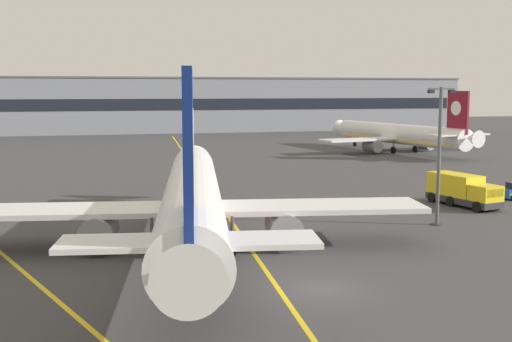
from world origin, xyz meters
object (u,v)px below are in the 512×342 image
Objects in this scene: service_truck_baggage_yellow at (462,190)px; safety_cone_by_nose_gear at (176,206)px; airliner_foreground at (192,200)px; airliner_background at (399,135)px; apron_lamp_post at (439,153)px.

service_truck_baggage_yellow reaches higher than safety_cone_by_nose_gear.
airliner_foreground is 74.70m from airliner_background.
airliner_foreground reaches higher than service_truck_baggage_yellow.
apron_lamp_post is at bearing -133.30° from service_truck_baggage_yellow.
airliner_foreground is at bearing -171.57° from apron_lamp_post.
apron_lamp_post reaches higher than airliner_background.
airliner_foreground reaches higher than safety_cone_by_nose_gear.
airliner_foreground is at bearing -93.30° from safety_cone_by_nose_gear.
apron_lamp_post reaches higher than service_truck_baggage_yellow.
airliner_foreground reaches higher than airliner_background.
apron_lamp_post is 1.38× the size of service_truck_baggage_yellow.
service_truck_baggage_yellow is (-18.51, -49.23, -1.58)m from airliner_background.
airliner_background is 62.79m from safety_cone_by_nose_gear.
service_truck_baggage_yellow is 14.42× the size of safety_cone_by_nose_gear.
apron_lamp_post is at bearing 8.43° from airliner_foreground.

